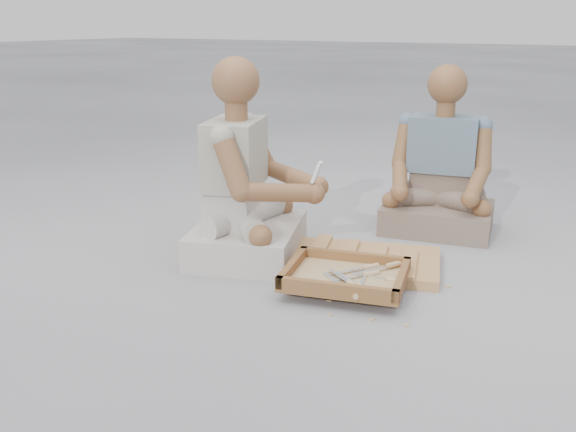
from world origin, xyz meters
The scene contains 30 objects.
ground centered at (0.00, 0.00, 0.00)m, with size 60.00×60.00×0.00m, color #A6A5AB.
carved_panel centered at (0.09, 0.45, 0.02)m, with size 0.66×0.44×0.04m, color olive.
tool_tray centered at (0.14, 0.16, 0.07)m, with size 0.56×0.49×0.06m.
chisel_0 centered at (0.20, 0.08, 0.08)m, with size 0.20×0.13×0.02m.
chisel_1 centered at (0.26, 0.32, 0.08)m, with size 0.12×0.20×0.02m.
chisel_2 centered at (0.25, 0.06, 0.08)m, with size 0.20×0.13×0.02m.
chisel_3 centered at (0.21, 0.21, 0.07)m, with size 0.14×0.19×0.02m.
chisel_4 centered at (0.31, 0.21, 0.07)m, with size 0.22×0.03×0.02m.
chisel_5 centered at (0.26, 0.06, 0.08)m, with size 0.19×0.14×0.02m.
chisel_6 centered at (0.19, 0.05, 0.07)m, with size 0.19×0.13×0.02m.
chisel_7 centered at (0.19, 0.05, 0.07)m, with size 0.19×0.14×0.02m.
chisel_8 centered at (0.18, 0.27, 0.08)m, with size 0.14×0.19×0.02m.
chisel_9 centered at (0.25, 0.04, 0.07)m, with size 0.07×0.22×0.02m.
wood_chip_0 centered at (0.13, 0.56, 0.00)m, with size 0.02×0.01×0.00m, color tan.
wood_chip_1 centered at (0.34, -0.02, 0.00)m, with size 0.02×0.01×0.00m, color tan.
wood_chip_2 centered at (0.29, 0.29, 0.00)m, with size 0.02×0.01×0.00m, color tan.
wood_chip_3 centered at (-0.09, 0.14, 0.00)m, with size 0.02×0.01×0.00m, color tan.
wood_chip_4 centered at (0.19, -0.07, 0.00)m, with size 0.02×0.01×0.00m, color tan.
wood_chip_5 centered at (-0.10, 0.44, 0.00)m, with size 0.02×0.01×0.00m, color tan.
wood_chip_6 centered at (0.03, 0.04, 0.00)m, with size 0.02×0.01×0.00m, color tan.
wood_chip_7 centered at (0.49, 0.42, 0.00)m, with size 0.02×0.01×0.00m, color tan.
wood_chip_8 centered at (0.13, 0.05, 0.00)m, with size 0.02×0.01×0.00m, color tan.
wood_chip_9 centered at (0.18, 0.35, 0.00)m, with size 0.02×0.01×0.00m, color tan.
wood_chip_10 centered at (0.04, 0.42, 0.00)m, with size 0.02×0.01×0.00m, color tan.
wood_chip_11 centered at (0.47, 0.00, 0.00)m, with size 0.02×0.01×0.00m, color tan.
wood_chip_12 centered at (0.28, 0.40, 0.00)m, with size 0.02×0.01×0.00m, color tan.
wood_chip_13 centered at (-0.11, 0.25, 0.00)m, with size 0.02×0.01×0.00m, color tan.
craftsman centered at (-0.44, 0.31, 0.31)m, with size 0.69×0.70×0.91m.
companion centered at (0.20, 1.14, 0.28)m, with size 0.62×0.53×0.85m.
mobile_phone centered at (-0.10, 0.36, 0.43)m, with size 0.05×0.05×0.10m.
Camera 1 is at (1.18, -2.02, 1.05)m, focal length 40.00 mm.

